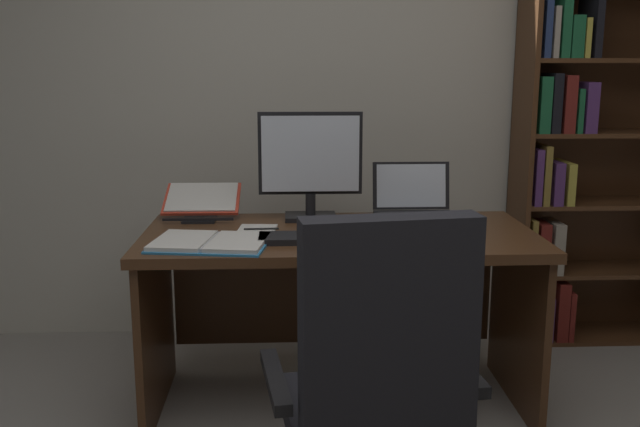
# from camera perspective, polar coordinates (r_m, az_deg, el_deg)

# --- Properties ---
(wall_back) EXTENTS (5.32, 0.12, 2.79)m
(wall_back) POSITION_cam_1_polar(r_m,az_deg,el_deg) (3.70, 1.49, 11.75)
(wall_back) COLOR beige
(wall_back) RESTS_ON ground
(desk) EXTENTS (1.57, 0.75, 0.75)m
(desk) POSITION_cam_1_polar(r_m,az_deg,el_deg) (2.96, 1.44, -5.04)
(desk) COLOR #4C2D19
(desk) RESTS_ON ground
(bookshelf) EXTENTS (0.87, 0.31, 2.15)m
(bookshelf) POSITION_cam_1_polar(r_m,az_deg,el_deg) (3.78, 20.66, 6.01)
(bookshelf) COLOR #4C2D19
(bookshelf) RESTS_ON ground
(office_chair) EXTENTS (0.66, 0.60, 1.03)m
(office_chair) POSITION_cam_1_polar(r_m,az_deg,el_deg) (2.11, 4.54, -15.56)
(office_chair) COLOR black
(office_chair) RESTS_ON ground
(monitor) EXTENTS (0.45, 0.16, 0.46)m
(monitor) POSITION_cam_1_polar(r_m,az_deg,el_deg) (3.03, -0.79, 3.86)
(monitor) COLOR black
(monitor) RESTS_ON desk
(laptop) EXTENTS (0.34, 0.27, 0.23)m
(laptop) POSITION_cam_1_polar(r_m,az_deg,el_deg) (3.11, 7.63, 0.57)
(laptop) COLOR black
(laptop) RESTS_ON desk
(keyboard) EXTENTS (0.42, 0.15, 0.02)m
(keyboard) POSITION_cam_1_polar(r_m,az_deg,el_deg) (2.68, -0.50, -1.99)
(keyboard) COLOR black
(keyboard) RESTS_ON desk
(computer_mouse) EXTENTS (0.06, 0.10, 0.04)m
(computer_mouse) POSITION_cam_1_polar(r_m,az_deg,el_deg) (2.71, 5.85, -1.75)
(computer_mouse) COLOR black
(computer_mouse) RESTS_ON desk
(reading_stand_with_book) EXTENTS (0.33, 0.31, 0.13)m
(reading_stand_with_book) POSITION_cam_1_polar(r_m,az_deg,el_deg) (3.16, -9.55, 1.00)
(reading_stand_with_book) COLOR black
(reading_stand_with_book) RESTS_ON desk
(open_binder) EXTENTS (0.46, 0.36, 0.02)m
(open_binder) POSITION_cam_1_polar(r_m,az_deg,el_deg) (2.65, -8.88, -2.33)
(open_binder) COLOR #2D84C6
(open_binder) RESTS_ON desk
(notepad) EXTENTS (0.17, 0.22, 0.01)m
(notepad) POSITION_cam_1_polar(r_m,az_deg,el_deg) (2.84, -5.17, -1.42)
(notepad) COLOR silver
(notepad) RESTS_ON desk
(pen) EXTENTS (0.14, 0.01, 0.01)m
(pen) POSITION_cam_1_polar(r_m,az_deg,el_deg) (2.84, -4.77, -1.24)
(pen) COLOR black
(pen) RESTS_ON notepad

